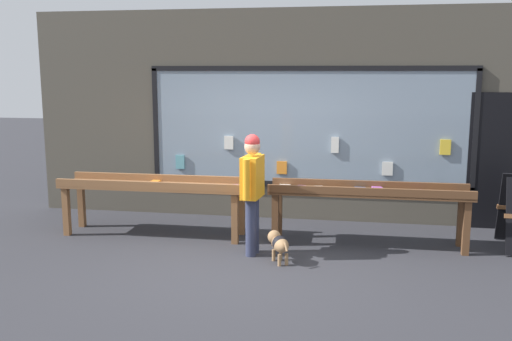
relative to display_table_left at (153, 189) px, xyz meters
name	(u,v)px	position (x,y,z in m)	size (l,w,h in m)	color
ground_plane	(244,263)	(1.56, -1.03, -0.70)	(40.00, 40.00, 0.00)	#2D2D33
shopfront_facade	(277,117)	(1.64, 1.37, 0.98)	(8.02, 0.29, 3.40)	#4C473D
display_table_left	(153,189)	(0.00, 0.00, 0.00)	(2.75, 0.66, 0.86)	brown
display_table_right	(368,196)	(3.12, 0.00, 0.01)	(2.75, 0.58, 0.88)	brown
person_browsing	(252,186)	(1.60, -0.64, 0.24)	(0.26, 0.64, 1.61)	#2D334C
small_dog	(279,243)	(2.00, -0.90, -0.45)	(0.36, 0.50, 0.37)	#99724C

